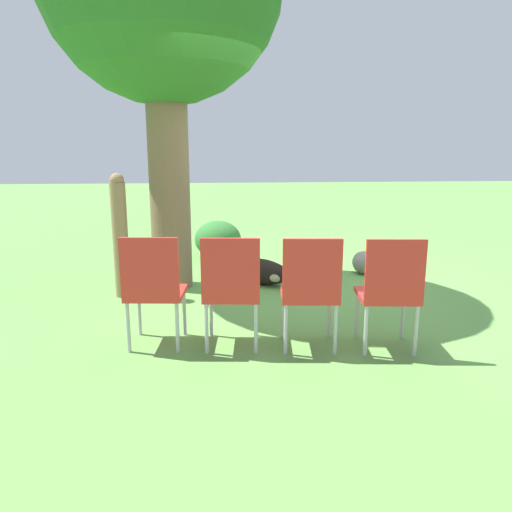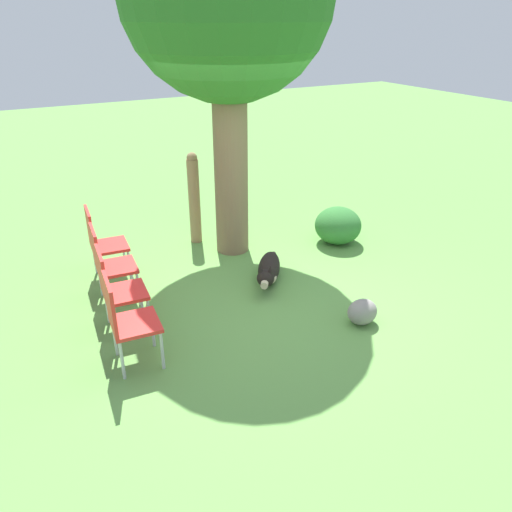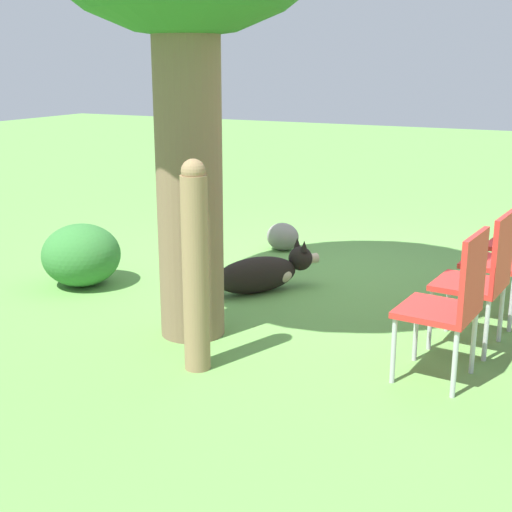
{
  "view_description": "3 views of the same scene",
  "coord_description": "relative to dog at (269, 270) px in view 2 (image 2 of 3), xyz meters",
  "views": [
    {
      "loc": [
        -5.27,
        0.9,
        1.6
      ],
      "look_at": [
        0.15,
        0.47,
        0.35
      ],
      "focal_mm": 35.0,
      "sensor_mm": 36.0,
      "label": 1
    },
    {
      "loc": [
        -2.5,
        -4.27,
        2.96
      ],
      "look_at": [
        0.13,
        0.53,
        0.29
      ],
      "focal_mm": 35.0,
      "sensor_mm": 36.0,
      "label": 2
    },
    {
      "loc": [
        -2.24,
        5.37,
        1.84
      ],
      "look_at": [
        0.19,
        0.54,
        0.35
      ],
      "focal_mm": 50.0,
      "sensor_mm": 36.0,
      "label": 3
    }
  ],
  "objects": [
    {
      "name": "red_chair_2",
      "position": [
        -1.79,
        0.44,
        0.36
      ],
      "size": [
        0.46,
        0.48,
        0.91
      ],
      "rotation": [
        0.0,
        0.0,
        -0.09
      ],
      "color": "red",
      "rests_on": "ground_plane"
    },
    {
      "name": "ground_plane",
      "position": [
        -0.21,
        -0.35,
        -0.16
      ],
      "size": [
        30.0,
        30.0,
        0.0
      ],
      "primitive_type": "plane",
      "color": "#609947"
    },
    {
      "name": "dog",
      "position": [
        0.0,
        0.0,
        0.0
      ],
      "size": [
        0.79,
        1.05,
        0.4
      ],
      "rotation": [
        0.0,
        0.0,
        4.09
      ],
      "color": "black",
      "rests_on": "ground_plane"
    },
    {
      "name": "low_shrub",
      "position": [
        1.44,
        0.54,
        0.11
      ],
      "size": [
        0.65,
        0.65,
        0.52
      ],
      "color": "#337533",
      "rests_on": "ground_plane"
    },
    {
      "name": "red_chair_0",
      "position": [
        -1.93,
        -0.76,
        0.36
      ],
      "size": [
        0.46,
        0.48,
        0.91
      ],
      "rotation": [
        0.0,
        0.0,
        -0.09
      ],
      "color": "red",
      "rests_on": "ground_plane"
    },
    {
      "name": "fence_post",
      "position": [
        -0.3,
        1.55,
        0.5
      ],
      "size": [
        0.16,
        0.16,
        1.3
      ],
      "color": "#937551",
      "rests_on": "ground_plane"
    },
    {
      "name": "red_chair_3",
      "position": [
        -1.72,
        1.05,
        0.36
      ],
      "size": [
        0.46,
        0.48,
        0.91
      ],
      "rotation": [
        0.0,
        0.0,
        -0.09
      ],
      "color": "red",
      "rests_on": "ground_plane"
    },
    {
      "name": "garden_rock",
      "position": [
        0.41,
        -1.26,
        -0.02
      ],
      "size": [
        0.33,
        0.27,
        0.28
      ],
      "color": "gray",
      "rests_on": "ground_plane"
    },
    {
      "name": "red_chair_1",
      "position": [
        -1.86,
        -0.16,
        0.36
      ],
      "size": [
        0.46,
        0.48,
        0.91
      ],
      "rotation": [
        0.0,
        0.0,
        -0.09
      ],
      "color": "red",
      "rests_on": "ground_plane"
    }
  ]
}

